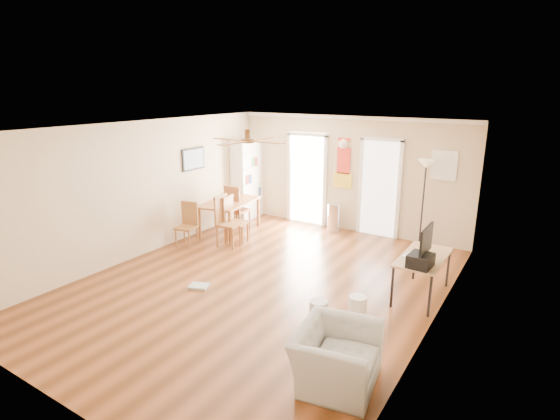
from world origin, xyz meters
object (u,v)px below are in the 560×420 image
Objects in this scene: dining_chair_right_a at (236,220)px; computer_desk at (422,276)px; wastebasket_b at (358,306)px; armchair at (336,357)px; trash_can at (334,217)px; printer at (421,260)px; bookshelf at (248,179)px; dining_chair_far at (238,208)px; wastebasket_a at (319,311)px; dining_chair_right_b at (229,222)px; torchiere_lamp at (423,204)px; dining_table at (230,217)px; dining_chair_near at (186,225)px.

computer_desk is at bearing -106.06° from dining_chair_right_a.
wastebasket_b is 0.31× the size of armchair.
printer reaches higher than trash_can.
bookshelf is 5.39m from computer_desk.
trash_can is (1.92, 1.10, -0.20)m from dining_chair_far.
wastebasket_a is at bearing -67.51° from trash_can.
armchair is (3.75, -3.04, -0.18)m from dining_chair_right_a.
trash_can is (1.41, 2.04, -0.20)m from dining_chair_right_b.
dining_chair_right_b is 1.63× the size of trash_can.
torchiere_lamp is (3.87, 1.11, 0.39)m from dining_chair_far.
dining_chair_right_a is at bearing 173.91° from computer_desk.
trash_can is 5.38m from armchair.
dining_table is 1.16× the size of computer_desk.
torchiere_lamp is at bearing 14.91° from bookshelf.
wastebasket_b is at bearing 4.57° from armchair.
dining_chair_right_a is 3.85m from torchiere_lamp.
dining_chair_near is at bearing 168.98° from wastebasket_b.
torchiere_lamp reaches higher than armchair.
torchiere_lamp is (4.30, 0.13, -0.08)m from bookshelf.
dining_chair_right_b is 3.96m from torchiere_lamp.
bookshelf is at bearing -177.09° from trash_can.
dining_chair_far is at bearing 39.49° from armchair.
bookshelf is 6.50× the size of wastebasket_a.
wastebasket_a is 0.59m from wastebasket_b.
bookshelf is 1.99m from dining_chair_right_a.
bookshelf is 5.28× the size of printer.
dining_chair_right_b reaches higher than wastebasket_a.
dining_chair_far is (0.24, 1.44, 0.07)m from dining_chair_near.
dining_chair_near reaches higher than wastebasket_a.
torchiere_lamp is at bearing 0.29° from trash_can.
printer is at bearing -13.97° from bookshelf.
dining_chair_right_a is at bearing -128.03° from trash_can.
printer is at bearing -112.08° from dining_chair_right_a.
computer_desk is at bearing 166.55° from dining_chair_far.
printer reaches higher than armchair.
trash_can is 1.73× the size of printer.
torchiere_lamp reaches higher than dining_chair_far.
dining_table is at bearing 168.71° from computer_desk.
dining_chair_near is at bearing 118.28° from dining_chair_right_b.
wastebasket_b is at bearing -116.50° from dining_chair_right_b.
bookshelf is 2.02× the size of armchair.
bookshelf reaches higher than dining_chair_far.
dining_chair_right_b reaches higher than wastebasket_b.
bookshelf reaches higher than trash_can.
dining_chair_right_a is at bearing 126.09° from dining_chair_far.
dining_chair_right_b is 4.69m from armchair.
dining_chair_right_b is at bearing -148.66° from torchiere_lamp.
dining_chair_near is 0.72× the size of computer_desk.
dining_table reaches higher than computer_desk.
wastebasket_a is 0.31× the size of armchair.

